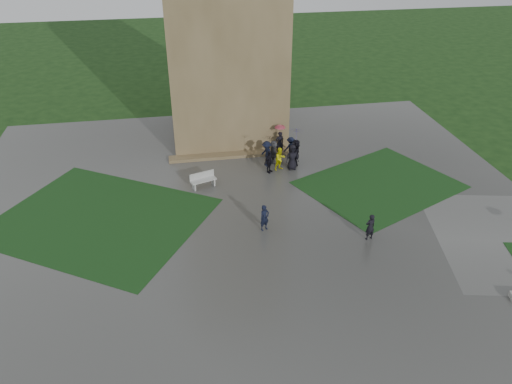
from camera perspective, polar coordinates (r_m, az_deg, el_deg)
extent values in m
plane|color=black|center=(26.06, 0.61, -6.16)|extent=(120.00, 120.00, 0.00)
cube|color=#373735|center=(27.66, -0.14, -3.71)|extent=(34.00, 34.00, 0.02)
cube|color=black|center=(29.42, -17.40, -2.96)|extent=(14.10, 13.46, 0.01)
cube|color=black|center=(32.35, 13.93, 0.81)|extent=(11.12, 10.15, 0.01)
cube|color=brown|center=(36.37, -3.86, 20.01)|extent=(8.00, 8.00, 18.00)
cube|color=brown|center=(34.98, -2.54, 4.26)|extent=(9.00, 0.80, 0.22)
cube|color=#A9A9A4|center=(31.11, -6.02, 1.34)|extent=(1.70, 0.98, 0.07)
cube|color=#A9A9A4|center=(31.03, -7.10, 0.65)|extent=(0.22, 0.44, 0.46)
cube|color=#A9A9A4|center=(31.44, -4.91, 1.22)|extent=(0.22, 0.44, 0.46)
cube|color=#A9A9A4|center=(31.18, -6.22, 1.92)|extent=(1.56, 0.57, 0.43)
imported|color=black|center=(33.60, 4.55, 4.55)|extent=(0.86, 1.75, 1.81)
imported|color=black|center=(34.53, 3.98, 5.07)|extent=(1.09, 0.72, 1.55)
imported|color=black|center=(35.00, 2.72, 5.62)|extent=(0.69, 0.53, 1.70)
imported|color=#44444A|center=(33.81, 2.02, 4.62)|extent=(0.72, 1.56, 1.62)
imported|color=black|center=(33.35, 1.23, 4.40)|extent=(0.94, 1.28, 1.78)
imported|color=black|center=(32.56, 1.51, 3.50)|extent=(1.03, 0.99, 1.55)
imported|color=#D0CE0C|center=(32.92, 2.78, 3.82)|extent=(0.88, 0.71, 1.57)
imported|color=black|center=(33.00, 4.17, 3.98)|extent=(0.85, 0.58, 1.73)
imported|color=#E35D78|center=(34.57, 2.76, 7.19)|extent=(0.73, 0.73, 0.64)
imported|color=#3F2F81|center=(33.09, 4.64, 6.46)|extent=(1.08, 1.08, 0.99)
imported|color=black|center=(31.96, 1.55, 5.70)|extent=(0.92, 0.92, 0.84)
imported|color=black|center=(26.82, 0.99, -2.96)|extent=(0.65, 0.56, 1.51)
imported|color=black|center=(26.76, 12.91, -3.91)|extent=(0.62, 0.47, 1.52)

